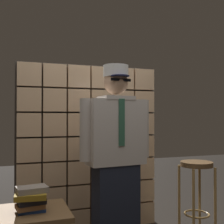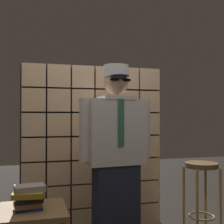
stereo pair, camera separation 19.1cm
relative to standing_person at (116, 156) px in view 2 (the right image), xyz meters
The scene contains 5 objects.
glass_block_wall 0.69m from the standing_person, 95.25° to the left, with size 1.62×0.10×1.89m.
standing_person is the anchor object (origin of this frame).
bar_stool 1.03m from the standing_person, ahead, with size 0.34×0.34×0.80m.
side_table 0.88m from the standing_person, 165.11° to the right, with size 0.52×0.52×0.56m.
book_stack 0.83m from the standing_person, 164.02° to the right, with size 0.26×0.21×0.19m.
Camera 2 is at (-0.67, -2.05, 1.28)m, focal length 46.64 mm.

